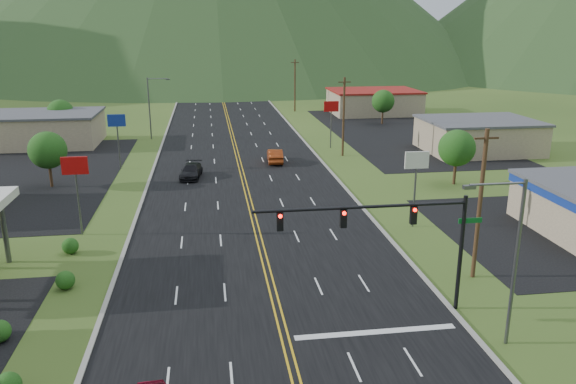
{
  "coord_description": "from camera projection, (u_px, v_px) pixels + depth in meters",
  "views": [
    {
      "loc": [
        -3.64,
        -14.25,
        16.07
      ],
      "look_at": [
        1.95,
        24.48,
        4.5
      ],
      "focal_mm": 35.0,
      "sensor_mm": 36.0,
      "label": 1
    }
  ],
  "objects": [
    {
      "name": "utility_pole_b",
      "position": [
        344.0,
        116.0,
        71.18
      ],
      "size": [
        1.6,
        0.28,
        10.0
      ],
      "color": "#382314",
      "rests_on": "ground"
    },
    {
      "name": "building_east_mid",
      "position": [
        479.0,
        135.0,
        74.55
      ],
      "size": [
        14.4,
        11.4,
        4.3
      ],
      "color": "tan",
      "rests_on": "ground"
    },
    {
      "name": "tree_west_b",
      "position": [
        60.0,
        113.0,
        82.38
      ],
      "size": [
        3.84,
        3.84,
        5.82
      ],
      "color": "#382314",
      "rests_on": "ground"
    },
    {
      "name": "tree_east_b",
      "position": [
        383.0,
        101.0,
        95.07
      ],
      "size": [
        3.84,
        3.84,
        5.82
      ],
      "color": "#382314",
      "rests_on": "ground"
    },
    {
      "name": "utility_pole_a",
      "position": [
        480.0,
        204.0,
        36.06
      ],
      "size": [
        1.6,
        0.28,
        10.0
      ],
      "color": "#382314",
      "rests_on": "ground"
    },
    {
      "name": "pole_sign_west_a",
      "position": [
        76.0,
        174.0,
        43.7
      ],
      "size": [
        2.0,
        0.18,
        6.4
      ],
      "color": "#59595E",
      "rests_on": "ground"
    },
    {
      "name": "pole_sign_west_b",
      "position": [
        117.0,
        126.0,
        64.58
      ],
      "size": [
        2.0,
        0.18,
        6.4
      ],
      "color": "#59595E",
      "rests_on": "ground"
    },
    {
      "name": "car_red_far",
      "position": [
        275.0,
        156.0,
        68.73
      ],
      "size": [
        2.04,
        5.09,
        1.65
      ],
      "primitive_type": "imported",
      "rotation": [
        0.0,
        0.0,
        3.08
      ],
      "color": "#8E310F",
      "rests_on": "ground"
    },
    {
      "name": "streetlight_east",
      "position": [
        511.0,
        252.0,
        28.13
      ],
      "size": [
        3.28,
        0.25,
        9.0
      ],
      "color": "#59595E",
      "rests_on": "ground"
    },
    {
      "name": "building_west_far",
      "position": [
        33.0,
        129.0,
        78.64
      ],
      "size": [
        18.4,
        11.4,
        4.5
      ],
      "color": "tan",
      "rests_on": "ground"
    },
    {
      "name": "car_dark_mid",
      "position": [
        191.0,
        171.0,
        61.77
      ],
      "size": [
        2.71,
        5.31,
        1.48
      ],
      "primitive_type": "imported",
      "rotation": [
        0.0,
        0.0,
        -0.13
      ],
      "color": "black",
      "rests_on": "ground"
    },
    {
      "name": "utility_pole_d",
      "position": [
        271.0,
        70.0,
        147.1
      ],
      "size": [
        1.6,
        0.28,
        10.0
      ],
      "color": "#382314",
      "rests_on": "ground"
    },
    {
      "name": "tree_west_a",
      "position": [
        48.0,
        150.0,
        57.44
      ],
      "size": [
        3.84,
        3.84,
        5.82
      ],
      "color": "#382314",
      "rests_on": "ground"
    },
    {
      "name": "building_east_far",
      "position": [
        374.0,
        102.0,
        107.19
      ],
      "size": [
        16.4,
        12.4,
        4.5
      ],
      "color": "tan",
      "rests_on": "ground"
    },
    {
      "name": "pole_sign_east_a",
      "position": [
        416.0,
        168.0,
        45.5
      ],
      "size": [
        2.0,
        0.18,
        6.4
      ],
      "color": "#59595E",
      "rests_on": "ground"
    },
    {
      "name": "tree_east_a",
      "position": [
        457.0,
        148.0,
        58.46
      ],
      "size": [
        3.84,
        3.84,
        5.82
      ],
      "color": "#382314",
      "rests_on": "ground"
    },
    {
      "name": "traffic_signal",
      "position": [
        395.0,
        227.0,
        31.24
      ],
      "size": [
        13.1,
        0.43,
        7.0
      ],
      "color": "black",
      "rests_on": "ground"
    },
    {
      "name": "streetlight_west",
      "position": [
        151.0,
        104.0,
        81.94
      ],
      "size": [
        3.28,
        0.25,
        9.0
      ],
      "color": "#59595E",
      "rests_on": "ground"
    },
    {
      "name": "utility_pole_c",
      "position": [
        295.0,
        85.0,
        109.14
      ],
      "size": [
        1.6,
        0.28,
        10.0
      ],
      "color": "#382314",
      "rests_on": "ground"
    },
    {
      "name": "pole_sign_east_b",
      "position": [
        331.0,
        111.0,
        75.87
      ],
      "size": [
        2.0,
        0.18,
        6.4
      ],
      "color": "#59595E",
      "rests_on": "ground"
    }
  ]
}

